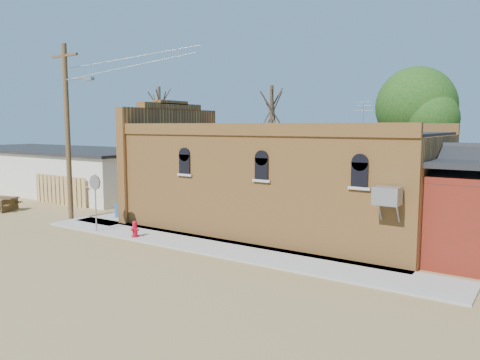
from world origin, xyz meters
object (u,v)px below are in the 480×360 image
Objects in this scene: trash_barrel at (119,210)px; brick_bar at (276,180)px; stop_sign at (95,188)px; fire_hydrant at (135,229)px; picnic_table at (0,202)px; utility_pole at (68,128)px.

brick_bar is at bearing 18.39° from trash_barrel.
brick_bar is 8.64m from trash_barrel.
trash_barrel is (-1.66, 2.84, -1.65)m from stop_sign.
trash_barrel is at bearing 143.22° from stop_sign.
fire_hydrant is (-3.99, -5.33, -1.91)m from brick_bar.
brick_bar is 6.98× the size of picnic_table.
brick_bar is 16.28m from picnic_table.
utility_pole is at bearing -137.58° from trash_barrel.
picnic_table is at bearing -172.88° from utility_pole.
picnic_table is (-11.41, 0.33, 0.09)m from fire_hydrant.
utility_pole is (-9.79, -4.29, 2.43)m from brick_bar.
utility_pole is at bearing -176.32° from stop_sign.
trash_barrel is at bearing -161.61° from brick_bar.
trash_barrel is 7.76m from picnic_table.
fire_hydrant is at bearing -10.10° from utility_pole.
stop_sign reaches higher than fire_hydrant.
brick_bar is 8.39m from stop_sign.
utility_pole is 4.54m from stop_sign.
stop_sign is (-6.33, -5.49, -0.26)m from brick_bar.
brick_bar is 23.05× the size of trash_barrel.
fire_hydrant is at bearing -33.66° from trash_barrel.
trash_barrel is at bearing 139.48° from fire_hydrant.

